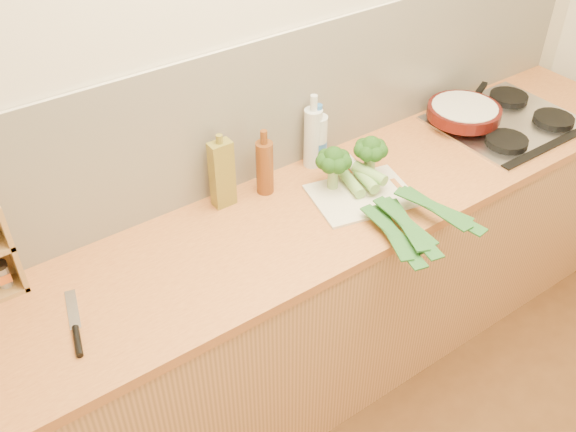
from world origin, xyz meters
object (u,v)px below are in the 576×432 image
gas_hob (508,121)px  chefs_knife (76,333)px  skillet (464,111)px  chopping_board (362,195)px

gas_hob → chefs_knife: gas_hob is taller
chefs_knife → skillet: bearing=19.9°
gas_hob → chefs_knife: size_ratio=2.11×
gas_hob → chopping_board: gas_hob is taller
chopping_board → skillet: (0.68, 0.14, 0.06)m
gas_hob → chefs_knife: bearing=-178.0°
chefs_knife → skillet: 1.78m
gas_hob → skillet: 0.20m
chopping_board → skillet: skillet is taller
chefs_knife → gas_hob: bearing=16.2°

